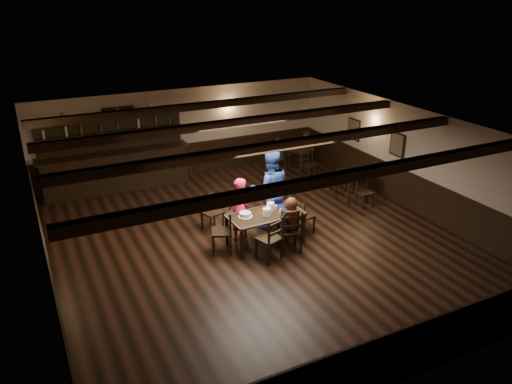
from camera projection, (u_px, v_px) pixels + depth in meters
name	position (u px, v px, depth m)	size (l,w,h in m)	color
ground	(256.00, 241.00, 11.65)	(10.00, 10.00, 0.00)	black
room_shell	(255.00, 170.00, 11.02)	(9.02, 10.02, 2.71)	#BFB09E
dining_table	(266.00, 217.00, 11.28)	(1.76, 0.94, 0.75)	black
chair_near_left	(272.00, 236.00, 10.59)	(0.59, 0.57, 1.01)	black
chair_near_right	(291.00, 229.00, 10.90)	(0.56, 0.54, 1.02)	black
chair_end_left	(226.00, 228.00, 10.95)	(0.59, 0.61, 1.01)	black
chair_end_right	(302.00, 214.00, 11.80)	(0.47, 0.49, 0.90)	black
chair_far_pushed	(210.00, 208.00, 12.02)	(0.54, 0.53, 0.94)	black
woman_pink	(239.00, 209.00, 11.48)	(0.55, 0.36, 1.52)	#E12C4B
man_blue	(270.00, 190.00, 11.95)	(0.97, 0.75, 1.99)	navy
seated_person	(291.00, 217.00, 10.86)	(0.36, 0.54, 0.88)	black
cake	(245.00, 215.00, 11.10)	(0.33, 0.33, 0.10)	white
plate_stack_a	(267.00, 212.00, 11.14)	(0.18, 0.18, 0.17)	white
plate_stack_b	(270.00, 207.00, 11.37)	(0.17, 0.17, 0.20)	white
tea_light	(264.00, 211.00, 11.33)	(0.05, 0.05, 0.06)	#A5A8AD
salt_shaker	(281.00, 211.00, 11.30)	(0.04, 0.04, 0.10)	silver
pepper_shaker	(283.00, 209.00, 11.39)	(0.04, 0.04, 0.09)	#A5A8AD
drink_glass	(276.00, 207.00, 11.48)	(0.06, 0.06, 0.10)	silver
menu_red	(284.00, 211.00, 11.39)	(0.29, 0.20, 0.00)	#9D1411
menu_blue	(282.00, 206.00, 11.62)	(0.34, 0.24, 0.00)	#0E1048
bar_counter	(116.00, 165.00, 14.38)	(4.29, 0.70, 2.20)	black
back_table_a	(352.00, 177.00, 13.72)	(0.75, 0.75, 0.75)	black
back_table_b	(299.00, 152.00, 15.78)	(0.96, 0.96, 0.75)	black
bg_patron_left	(278.00, 149.00, 15.54)	(0.24, 0.36, 0.70)	black
bg_patron_right	(306.00, 142.00, 16.09)	(0.29, 0.40, 0.76)	black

